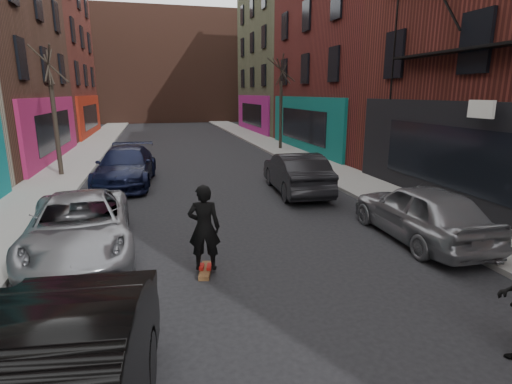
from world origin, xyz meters
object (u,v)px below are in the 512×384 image
parked_left_far (79,226)px  skateboarder (204,228)px  parked_right_end (296,173)px  skateboard (206,271)px  tree_left_far (53,101)px  parked_left_end (126,166)px  tree_right_far (281,96)px  parked_right_far (421,212)px

parked_left_far → skateboarder: (2.73, -1.79, 0.32)m
parked_left_far → skateboarder: 3.28m
parked_left_far → skateboarder: bearing=-38.7°
parked_right_end → skateboard: parked_right_end is taller
tree_left_far → skateboarder: size_ratio=3.52×
tree_left_far → parked_left_end: tree_left_far is taller
parked_right_end → skateboard: 7.60m
tree_right_far → skateboard: 19.40m
parked_left_end → skateboarder: bearing=-72.3°
parked_left_far → parked_right_end: 8.31m
tree_left_far → parked_right_far: 15.65m
parked_left_end → skateboard: (2.12, -9.30, -0.72)m
parked_left_end → parked_right_end: 7.09m
parked_left_far → skateboard: bearing=-38.7°
parked_left_end → skateboard: 9.57m
parked_left_end → parked_right_far: parked_left_end is taller
parked_right_far → skateboarder: skateboarder is taller
parked_left_end → parked_right_end: bearing=-20.7°
tree_right_far → parked_right_far: 17.31m
tree_right_far → skateboarder: size_ratio=3.69×
tree_left_far → parked_right_end: size_ratio=1.39×
tree_left_far → parked_left_far: (2.38, -9.85, -2.68)m
parked_right_far → skateboard: (-5.68, -0.62, -0.71)m
tree_left_far → parked_left_end: 4.61m
parked_right_far → skateboarder: 5.72m
tree_right_far → parked_right_end: tree_right_far is taller
tree_left_far → skateboard: size_ratio=8.12×
skateboarder → parked_right_far: bearing=-161.0°
parked_left_far → skateboarder: size_ratio=2.72×
tree_left_far → skateboard: tree_left_far is taller
parked_right_far → parked_right_end: 5.79m
parked_left_end → tree_right_far: bearing=46.4°
parked_left_far → parked_right_end: size_ratio=1.07×
parked_left_far → parked_right_far: 8.50m
tree_left_far → tree_right_far: 13.78m
parked_left_far → skateboard: size_ratio=6.28×
tree_right_far → parked_left_far: 18.96m
skateboarder → tree_right_far: bearing=-99.7°
skateboard → parked_right_end: bearing=68.2°
tree_left_far → parked_left_end: bearing=-37.9°
tree_left_far → parked_right_far: tree_left_far is taller
parked_left_far → parked_right_end: bearing=26.9°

